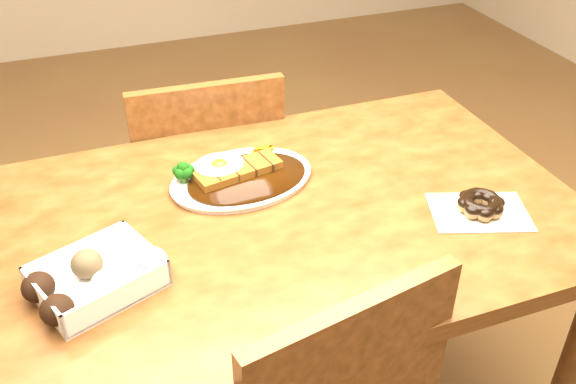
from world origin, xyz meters
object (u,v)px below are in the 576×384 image
object	(u,v)px
chair_far	(207,189)
donut_box	(95,278)
table	(294,245)
pon_de_ring	(481,205)
katsu_curry_plate	(239,176)

from	to	relation	value
chair_far	donut_box	distance (m)	0.79
table	pon_de_ring	size ratio (longest dim) A/B	5.11
katsu_curry_plate	pon_de_ring	bearing A→B (deg)	-33.38
chair_far	pon_de_ring	world-z (taller)	chair_far
table	donut_box	distance (m)	0.45
table	katsu_curry_plate	bearing A→B (deg)	119.75
pon_de_ring	donut_box	bearing A→B (deg)	177.15
chair_far	pon_de_ring	distance (m)	0.86
donut_box	pon_de_ring	world-z (taller)	donut_box
pon_de_ring	chair_far	bearing A→B (deg)	122.24
table	katsu_curry_plate	world-z (taller)	katsu_curry_plate
chair_far	pon_de_ring	bearing A→B (deg)	125.23
chair_far	katsu_curry_plate	bearing A→B (deg)	92.02
pon_de_ring	katsu_curry_plate	bearing A→B (deg)	146.62
katsu_curry_plate	donut_box	size ratio (longest dim) A/B	1.36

